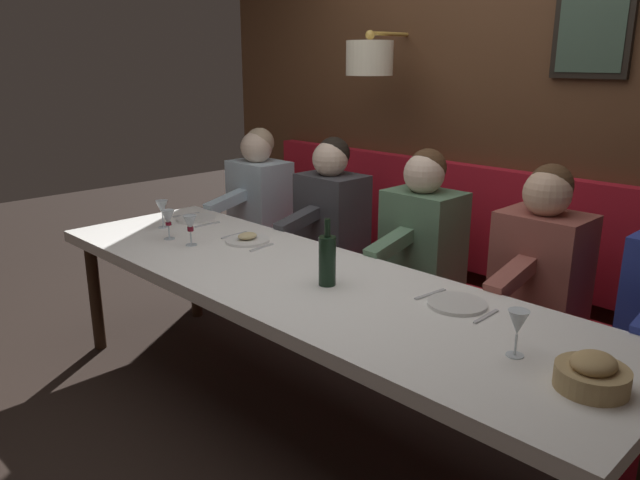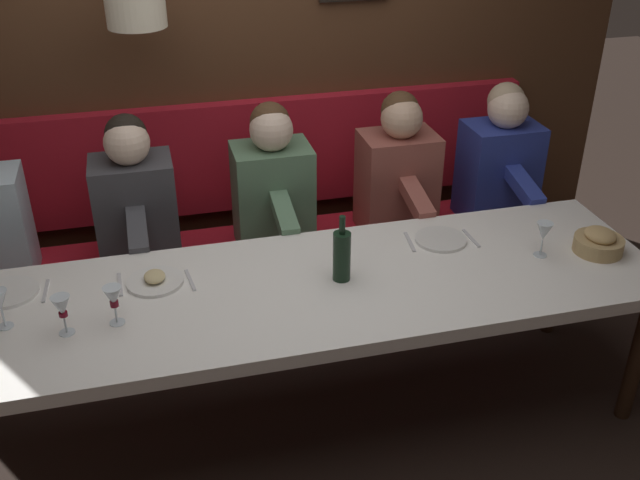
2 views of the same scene
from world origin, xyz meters
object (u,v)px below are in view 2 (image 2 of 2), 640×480
(dining_table, at_px, (307,296))
(diner_middle, at_px, (273,183))
(diner_far, at_px, (134,197))
(wine_glass_1, at_px, (544,232))
(diner_nearest, at_px, (500,158))
(wine_glass_3, at_px, (113,298))
(diner_near, at_px, (398,169))
(wine_glass_0, at_px, (62,308))
(bread_bowl, at_px, (599,242))
(wine_bottle, at_px, (342,255))

(dining_table, height_order, diner_middle, diner_middle)
(diner_far, height_order, wine_glass_1, diner_far)
(diner_middle, xyz_separation_m, diner_far, (0.00, 0.70, 0.00))
(diner_nearest, bearing_deg, dining_table, 123.75)
(wine_glass_1, bearing_deg, wine_glass_3, 91.85)
(dining_table, xyz_separation_m, diner_far, (0.88, 0.67, 0.13))
(diner_near, height_order, diner_far, same)
(diner_nearest, bearing_deg, wine_glass_0, 113.27)
(bread_bowl, bearing_deg, wine_glass_0, 91.15)
(diner_far, bearing_deg, diner_nearest, -90.00)
(wine_glass_0, bearing_deg, wine_glass_3, -83.98)
(diner_far, relative_size, wine_glass_1, 4.82)
(dining_table, distance_m, diner_near, 1.14)
(dining_table, height_order, diner_nearest, diner_nearest)
(dining_table, distance_m, diner_nearest, 1.59)
(diner_nearest, bearing_deg, wine_glass_1, 164.70)
(wine_glass_3, bearing_deg, diner_nearest, -65.35)
(wine_glass_0, distance_m, bread_bowl, 2.31)
(wine_glass_0, distance_m, wine_bottle, 1.12)
(dining_table, xyz_separation_m, wine_glass_1, (-0.02, -1.07, 0.17))
(wine_bottle, bearing_deg, diner_far, 43.50)
(diner_nearest, xyz_separation_m, wine_glass_0, (-0.98, 2.28, 0.04))
(diner_near, bearing_deg, wine_bottle, 147.10)
(dining_table, xyz_separation_m, wine_glass_3, (-0.08, 0.78, 0.17))
(diner_near, relative_size, wine_glass_0, 4.82)
(diner_near, xyz_separation_m, wine_glass_1, (-0.90, -0.36, 0.04))
(diner_nearest, height_order, wine_glass_3, diner_nearest)
(wine_glass_0, relative_size, bread_bowl, 0.75)
(diner_near, bearing_deg, wine_glass_0, 120.32)
(diner_middle, height_order, bread_bowl, diner_middle)
(diner_near, bearing_deg, diner_far, 90.00)
(diner_near, height_order, wine_glass_0, diner_near)
(wine_bottle, bearing_deg, bread_bowl, -93.17)
(diner_nearest, xyz_separation_m, wine_glass_1, (-0.90, 0.25, 0.04))
(diner_middle, bearing_deg, wine_bottle, -171.84)
(dining_table, xyz_separation_m, diner_near, (0.88, -0.72, 0.13))
(diner_middle, distance_m, bread_bowl, 1.61)
(wine_glass_1, height_order, wine_bottle, wine_bottle)
(wine_glass_1, xyz_separation_m, bread_bowl, (-0.03, -0.27, -0.07))
(wine_glass_3, bearing_deg, diner_near, -57.19)
(diner_near, distance_m, wine_glass_0, 1.95)
(dining_table, distance_m, diner_far, 1.12)
(wine_glass_0, bearing_deg, diner_near, -59.68)
(wine_glass_0, height_order, bread_bowl, wine_glass_0)
(wine_glass_0, bearing_deg, diner_middle, -45.28)
(diner_nearest, bearing_deg, diner_middle, 90.00)
(wine_glass_1, bearing_deg, wine_bottle, 87.98)
(diner_middle, height_order, wine_glass_3, diner_middle)
(diner_nearest, distance_m, diner_near, 0.60)
(wine_bottle, bearing_deg, diner_near, -32.90)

